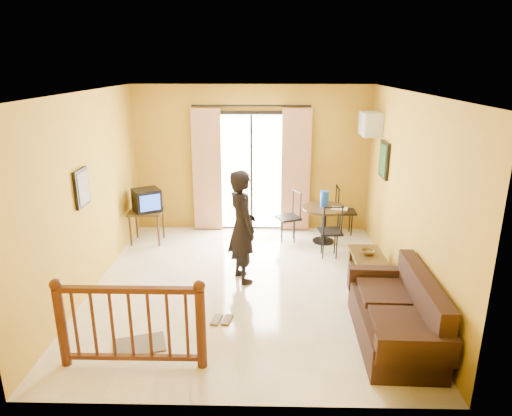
{
  "coord_description": "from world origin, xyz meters",
  "views": [
    {
      "loc": [
        0.28,
        -6.12,
        3.17
      ],
      "look_at": [
        0.14,
        0.2,
        1.15
      ],
      "focal_mm": 32.0,
      "sensor_mm": 36.0,
      "label": 1
    }
  ],
  "objects_px": {
    "coffee_table": "(368,263)",
    "standing_person": "(242,227)",
    "television": "(147,200)",
    "sofa": "(399,317)",
    "dining_table": "(324,215)"
  },
  "relations": [
    {
      "from": "coffee_table",
      "to": "standing_person",
      "type": "relative_size",
      "value": 0.5
    },
    {
      "from": "coffee_table",
      "to": "television",
      "type": "bearing_deg",
      "value": 159.34
    },
    {
      "from": "television",
      "to": "sofa",
      "type": "height_order",
      "value": "television"
    },
    {
      "from": "sofa",
      "to": "coffee_table",
      "type": "bearing_deg",
      "value": 91.64
    },
    {
      "from": "standing_person",
      "to": "sofa",
      "type": "bearing_deg",
      "value": -154.5
    },
    {
      "from": "television",
      "to": "coffee_table",
      "type": "relative_size",
      "value": 0.7
    },
    {
      "from": "sofa",
      "to": "standing_person",
      "type": "relative_size",
      "value": 1.04
    },
    {
      "from": "dining_table",
      "to": "sofa",
      "type": "distance_m",
      "value": 3.2
    },
    {
      "from": "television",
      "to": "standing_person",
      "type": "bearing_deg",
      "value": -70.82
    },
    {
      "from": "television",
      "to": "dining_table",
      "type": "xyz_separation_m",
      "value": [
        3.22,
        0.07,
        -0.28
      ]
    },
    {
      "from": "standing_person",
      "to": "dining_table",
      "type": "bearing_deg",
      "value": -67.04
    },
    {
      "from": "sofa",
      "to": "television",
      "type": "bearing_deg",
      "value": 141.86
    },
    {
      "from": "dining_table",
      "to": "standing_person",
      "type": "height_order",
      "value": "standing_person"
    },
    {
      "from": "coffee_table",
      "to": "standing_person",
      "type": "height_order",
      "value": "standing_person"
    },
    {
      "from": "television",
      "to": "coffee_table",
      "type": "bearing_deg",
      "value": -51.78
    }
  ]
}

